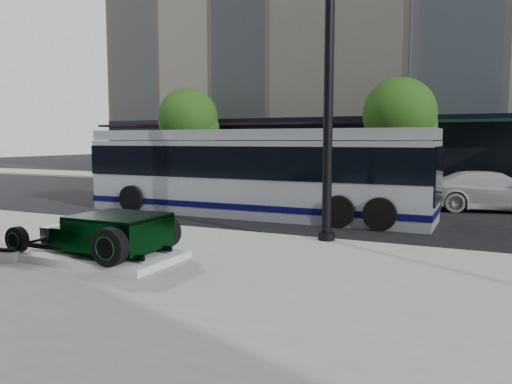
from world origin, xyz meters
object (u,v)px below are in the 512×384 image
at_px(lamppost, 328,97).
at_px(white_sedan, 493,191).
at_px(transit_bus, 254,172).
at_px(hot_rod, 111,233).

relative_size(lamppost, white_sedan, 1.53).
bearing_deg(transit_bus, hot_rod, -87.24).
xyz_separation_m(lamppost, white_sedan, (3.77, 8.29, -2.90)).
relative_size(hot_rod, white_sedan, 0.65).
bearing_deg(transit_bus, lamppost, -45.17).
bearing_deg(lamppost, white_sedan, 65.52).
distance_m(transit_bus, white_sedan, 8.82).
relative_size(hot_rod, transit_bus, 0.27).
relative_size(lamppost, transit_bus, 0.62).
bearing_deg(white_sedan, lamppost, 144.91).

